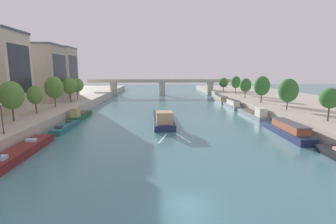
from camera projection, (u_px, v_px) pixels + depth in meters
The scene contains 27 objects.
ground_plane at pixel (189, 206), 20.96m from camera, with size 400.00×400.00×0.00m, color teal.
quay_left at pixel (28, 106), 73.03m from camera, with size 36.00×170.00×2.48m, color #B7AD9E.
quay_right at pixel (296, 104), 76.85m from camera, with size 36.00×170.00×2.48m, color #B7AD9E.
barge_midriver at pixel (163, 118), 54.66m from camera, with size 4.76×20.65×3.50m.
wake_behind_barge at pixel (173, 138), 41.96m from camera, with size 5.60×5.95×0.03m.
moored_boat_left_upstream at pixel (20, 152), 33.09m from camera, with size 2.99×16.13×2.29m.
moored_boat_left_downstream at pixel (65, 127), 48.27m from camera, with size 2.18×10.97×2.11m.
moored_boat_left_end at pixel (80, 115), 59.57m from camera, with size 2.24×12.40×3.14m.
moored_boat_right_end at pixel (287, 130), 43.65m from camera, with size 3.40×15.25×2.62m.
moored_boat_right_gap_after at pixel (253, 114), 61.35m from camera, with size 2.79×14.95×3.02m.
moored_boat_right_far at pixel (232, 104), 76.97m from camera, with size 2.57×12.12×2.75m.
moored_boat_right_near at pixel (220, 99), 92.47m from camera, with size 3.07×16.62×2.53m.
tree_left_distant at pixel (11, 95), 43.72m from camera, with size 4.22×4.22×7.31m.
tree_left_by_lamp at pixel (35, 95), 51.96m from camera, with size 3.23×3.23×6.00m.
tree_left_midway at pixel (54, 87), 61.38m from camera, with size 4.57×4.57×7.79m.
tree_left_third at pixel (70, 86), 71.44m from camera, with size 4.36×4.36×7.27m.
tree_left_nearest at pixel (77, 85), 78.87m from camera, with size 4.33×4.33×6.84m.
tree_right_nearest at pixel (330, 98), 43.86m from camera, with size 3.61×3.61×6.07m.
tree_right_distant at pixel (288, 90), 56.86m from camera, with size 4.44×4.44×7.36m.
tree_right_end_of_row at pixel (262, 86), 70.01m from camera, with size 4.46×4.46×7.67m.
tree_right_midway at pixel (246, 85), 84.42m from camera, with size 3.94×3.94×6.63m.
tree_right_third at pixel (236, 82), 96.17m from camera, with size 3.69×3.69×7.14m.
tree_right_past_mid at pixel (224, 83), 110.12m from camera, with size 4.20×4.20×6.14m.
lamppost_left_bank at pixel (2, 117), 35.00m from camera, with size 0.28×0.28×4.49m.
building_left_tall at pixel (36, 73), 71.95m from camera, with size 14.85×12.62×16.84m.
building_left_corner at pixel (59, 72), 89.31m from camera, with size 10.75×11.32×17.78m.
bridge_far at pixel (162, 85), 117.71m from camera, with size 70.78×4.40×7.71m.
Camera 1 is at (-2.68, -19.22, 11.49)m, focal length 25.91 mm.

